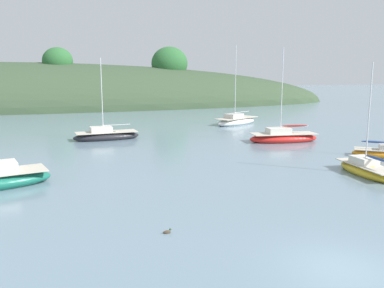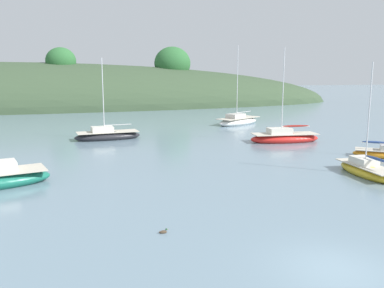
% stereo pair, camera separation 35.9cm
% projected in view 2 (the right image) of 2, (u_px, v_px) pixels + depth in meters
% --- Properties ---
extents(ground_plane, '(400.00, 400.00, 0.00)m').
position_uv_depth(ground_plane, '(336.00, 270.00, 14.53)').
color(ground_plane, slate).
extents(far_shoreline_hill, '(150.00, 36.00, 22.37)m').
position_uv_depth(far_shoreline_hill, '(1.00, 106.00, 84.22)').
color(far_shoreline_hill, '#384C33').
rests_on(far_shoreline_hill, ground).
extents(sailboat_teal_outer, '(7.79, 6.04, 10.90)m').
position_uv_depth(sailboat_teal_outer, '(238.00, 121.00, 55.80)').
color(sailboat_teal_outer, white).
rests_on(sailboat_teal_outer, ground).
extents(sailboat_white_near, '(7.16, 3.13, 8.76)m').
position_uv_depth(sailboat_white_near, '(107.00, 135.00, 43.08)').
color(sailboat_white_near, '#232328').
rests_on(sailboat_white_near, ground).
extents(sailboat_black_sloop, '(2.19, 5.73, 7.89)m').
position_uv_depth(sailboat_black_sloop, '(367.00, 170.00, 27.93)').
color(sailboat_black_sloop, gold).
rests_on(sailboat_black_sloop, ground).
extents(sailboat_blue_center, '(7.43, 3.10, 9.71)m').
position_uv_depth(sailboat_blue_center, '(284.00, 138.00, 41.52)').
color(sailboat_blue_center, red).
rests_on(sailboat_blue_center, ground).
extents(duck_lead, '(0.43, 0.20, 0.24)m').
position_uv_depth(duck_lead, '(163.00, 232.00, 17.86)').
color(duck_lead, '#473828').
rests_on(duck_lead, ground).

